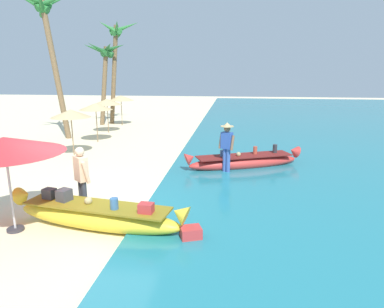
# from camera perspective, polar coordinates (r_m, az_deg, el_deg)

# --- Properties ---
(ground_plane) EXTENTS (80.00, 80.00, 0.00)m
(ground_plane) POSITION_cam_1_polar(r_m,az_deg,el_deg) (8.82, -15.50, -9.74)
(ground_plane) COLOR beige
(boat_yellow_foreground) EXTENTS (4.28, 1.34, 0.85)m
(boat_yellow_foreground) POSITION_cam_1_polar(r_m,az_deg,el_deg) (7.97, -15.54, -9.81)
(boat_yellow_foreground) COLOR yellow
(boat_yellow_foreground) RESTS_ON ground
(boat_red_midground) EXTENTS (4.22, 2.21, 0.83)m
(boat_red_midground) POSITION_cam_1_polar(r_m,az_deg,el_deg) (12.32, 8.66, -1.23)
(boat_red_midground) COLOR red
(boat_red_midground) RESTS_ON ground
(person_vendor_hatted) EXTENTS (0.57, 0.46, 1.78)m
(person_vendor_hatted) POSITION_cam_1_polar(r_m,az_deg,el_deg) (11.48, 5.81, 1.57)
(person_vendor_hatted) COLOR #3D5BA8
(person_vendor_hatted) RESTS_ON ground
(person_tourist_customer) EXTENTS (0.54, 0.52, 1.68)m
(person_tourist_customer) POSITION_cam_1_polar(r_m,az_deg,el_deg) (8.66, -17.92, -3.63)
(person_tourist_customer) COLOR #333842
(person_tourist_customer) RESTS_ON ground
(patio_umbrella_large) EXTENTS (2.42, 2.42, 2.10)m
(patio_umbrella_large) POSITION_cam_1_polar(r_m,az_deg,el_deg) (8.10, -28.78, 1.25)
(patio_umbrella_large) COLOR #B7B7BC
(patio_umbrella_large) RESTS_ON ground
(parasol_row_0) EXTENTS (1.60, 1.60, 1.91)m
(parasol_row_0) POSITION_cam_1_polar(r_m,az_deg,el_deg) (14.80, -19.57, 6.38)
(parasol_row_0) COLOR #8E6B47
(parasol_row_0) RESTS_ON ground
(parasol_row_1) EXTENTS (1.60, 1.60, 1.91)m
(parasol_row_1) POSITION_cam_1_polar(r_m,az_deg,el_deg) (17.36, -15.76, 7.62)
(parasol_row_1) COLOR #8E6B47
(parasol_row_1) RESTS_ON ground
(parasol_row_2) EXTENTS (1.60, 1.60, 1.91)m
(parasol_row_2) POSITION_cam_1_polar(r_m,az_deg,el_deg) (19.88, -13.99, 8.44)
(parasol_row_2) COLOR #8E6B47
(parasol_row_2) RESTS_ON ground
(parasol_row_3) EXTENTS (1.60, 1.60, 1.91)m
(parasol_row_3) POSITION_cam_1_polar(r_m,az_deg,el_deg) (22.52, -11.75, 9.13)
(parasol_row_3) COLOR #8E6B47
(parasol_row_3) RESTS_ON ground
(palm_tree_tall_inland) EXTENTS (2.75, 2.44, 6.52)m
(palm_tree_tall_inland) POSITION_cam_1_polar(r_m,az_deg,el_deg) (23.25, -12.56, 17.56)
(palm_tree_tall_inland) COLOR brown
(palm_tree_tall_inland) RESTS_ON ground
(palm_tree_leaning_seaward) EXTENTS (2.79, 2.67, 5.22)m
(palm_tree_leaning_seaward) POSITION_cam_1_polar(r_m,az_deg,el_deg) (22.81, -14.24, 15.31)
(palm_tree_leaning_seaward) COLOR brown
(palm_tree_leaning_seaward) RESTS_ON ground
(palm_tree_mid_cluster) EXTENTS (2.44, 2.49, 7.14)m
(palm_tree_mid_cluster) POSITION_cam_1_polar(r_m,az_deg,el_deg) (19.18, -23.25, 19.32)
(palm_tree_mid_cluster) COLOR brown
(palm_tree_mid_cluster) RESTS_ON ground
(cooler_box) EXTENTS (0.51, 0.46, 0.32)m
(cooler_box) POSITION_cam_1_polar(r_m,az_deg,el_deg) (7.21, -0.21, -13.29)
(cooler_box) COLOR #C63838
(cooler_box) RESTS_ON ground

